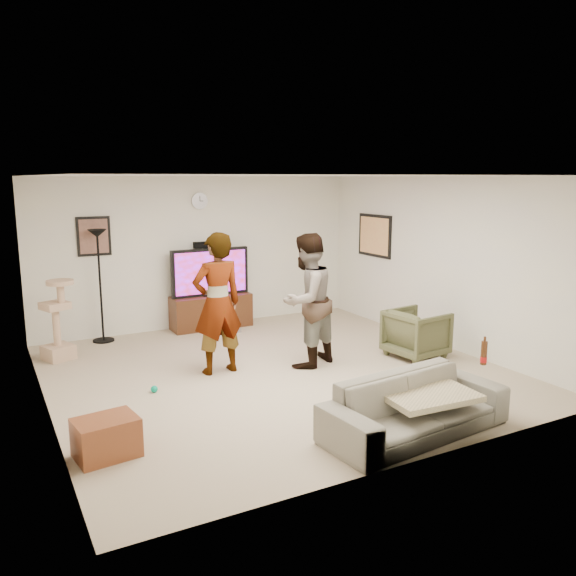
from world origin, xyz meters
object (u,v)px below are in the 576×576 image
tv_stand (211,311)px  armchair (416,333)px  person_left (217,304)px  person_right (307,300)px  cat_tree (56,320)px  sofa (415,406)px  side_table (106,438)px  tv (210,272)px  floor_lamp (100,287)px  beer_bottle (484,353)px

tv_stand → armchair: size_ratio=1.81×
person_left → person_right: (1.14, -0.29, -0.02)m
cat_tree → armchair: (4.44, -2.25, -0.22)m
person_left → sofa: person_left is taller
sofa → side_table: (-2.77, 0.94, -0.10)m
tv → armchair: bearing=-55.8°
floor_lamp → side_table: size_ratio=3.17×
tv_stand → cat_tree: (-2.49, -0.62, 0.28)m
beer_bottle → floor_lamp: bearing=121.5°
sofa → floor_lamp: bearing=107.5°
person_right → armchair: person_right is taller
tv_stand → floor_lamp: size_ratio=0.78×
cat_tree → tv_stand: bearing=14.0°
tv → person_left: person_left is taller
cat_tree → person_right: (2.90, -1.84, 0.33)m
cat_tree → side_table: 3.26m
sofa → beer_bottle: bearing=-5.6°
tv → person_right: bearing=-80.5°
tv → person_right: size_ratio=0.74×
side_table → person_right: bearing=25.8°
tv_stand → sofa: 4.81m
sofa → person_right: bearing=81.4°
person_left → armchair: bearing=162.3°
cat_tree → person_left: (1.76, -1.56, 0.35)m
armchair → tv_stand: bearing=27.9°
tv_stand → side_table: 4.58m
tv → sofa: size_ratio=0.68×
cat_tree → side_table: size_ratio=2.07×
person_right → side_table: (-2.89, -1.39, -0.71)m
person_left → side_table: person_left is taller
armchair → side_table: 4.54m
tv → tv_stand: bearing=0.0°
person_right → beer_bottle: size_ratio=7.09×
tv → armchair: tv is taller
cat_tree → sofa: size_ratio=0.58×
floor_lamp → cat_tree: (-0.73, -0.63, -0.30)m
sofa → beer_bottle: (0.89, 0.00, 0.41)m
tv_stand → sofa: bearing=-86.5°
person_right → beer_bottle: 2.47m
sofa → cat_tree: bearing=118.0°
tv → sofa: bearing=-86.5°
tv → side_table: bearing=-122.7°
floor_lamp → sofa: size_ratio=0.88×
tv_stand → person_left: 2.38m
tv_stand → tv: size_ratio=1.01×
sofa → side_table: 2.92m
person_left → beer_bottle: bearing=122.9°
sofa → person_left: bearing=105.7°
cat_tree → person_right: 3.45m
person_right → tv_stand: bearing=-103.6°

